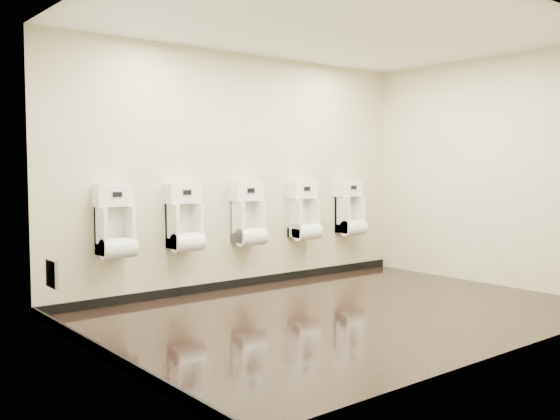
# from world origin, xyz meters

# --- Properties ---
(ground) EXTENTS (5.00, 3.50, 0.00)m
(ground) POSITION_xyz_m (0.00, 0.00, 0.00)
(ground) COLOR black
(ground) RESTS_ON ground
(ceiling) EXTENTS (5.00, 3.50, 0.00)m
(ceiling) POSITION_xyz_m (0.00, 0.00, 2.80)
(ceiling) COLOR white
(back_wall) EXTENTS (5.00, 0.02, 2.80)m
(back_wall) POSITION_xyz_m (0.00, 1.75, 1.40)
(back_wall) COLOR beige
(back_wall) RESTS_ON ground
(front_wall) EXTENTS (5.00, 0.02, 2.80)m
(front_wall) POSITION_xyz_m (0.00, -1.75, 1.40)
(front_wall) COLOR beige
(front_wall) RESTS_ON ground
(left_wall) EXTENTS (0.02, 3.50, 2.80)m
(left_wall) POSITION_xyz_m (-2.50, 0.00, 1.40)
(left_wall) COLOR beige
(left_wall) RESTS_ON ground
(right_wall) EXTENTS (0.02, 3.50, 2.80)m
(right_wall) POSITION_xyz_m (2.50, 0.00, 1.40)
(right_wall) COLOR beige
(right_wall) RESTS_ON ground
(tile_overlay_left) EXTENTS (0.01, 3.50, 2.80)m
(tile_overlay_left) POSITION_xyz_m (-2.50, 0.00, 1.40)
(tile_overlay_left) COLOR white
(tile_overlay_left) RESTS_ON ground
(skirting_back) EXTENTS (5.00, 0.02, 0.10)m
(skirting_back) POSITION_xyz_m (0.00, 1.74, 0.05)
(skirting_back) COLOR black
(skirting_back) RESTS_ON ground
(skirting_left) EXTENTS (0.02, 3.50, 0.10)m
(skirting_left) POSITION_xyz_m (-2.49, 0.00, 0.05)
(skirting_left) COLOR black
(skirting_left) RESTS_ON ground
(access_panel) EXTENTS (0.04, 0.25, 0.25)m
(access_panel) POSITION_xyz_m (-2.48, 1.20, 0.50)
(access_panel) COLOR #9E9EA3
(access_panel) RESTS_ON left_wall
(urinal_0) EXTENTS (0.40, 0.30, 0.74)m
(urinal_0) POSITION_xyz_m (-1.69, 1.62, 0.84)
(urinal_0) COLOR white
(urinal_0) RESTS_ON back_wall
(urinal_1) EXTENTS (0.40, 0.30, 0.74)m
(urinal_1) POSITION_xyz_m (-0.87, 1.62, 0.84)
(urinal_1) COLOR white
(urinal_1) RESTS_ON back_wall
(urinal_2) EXTENTS (0.40, 0.30, 0.74)m
(urinal_2) POSITION_xyz_m (-0.01, 1.62, 0.84)
(urinal_2) COLOR white
(urinal_2) RESTS_ON back_wall
(urinal_3) EXTENTS (0.40, 0.30, 0.74)m
(urinal_3) POSITION_xyz_m (0.87, 1.62, 0.84)
(urinal_3) COLOR white
(urinal_3) RESTS_ON back_wall
(urinal_4) EXTENTS (0.40, 0.30, 0.74)m
(urinal_4) POSITION_xyz_m (1.71, 1.62, 0.84)
(urinal_4) COLOR white
(urinal_4) RESTS_ON back_wall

